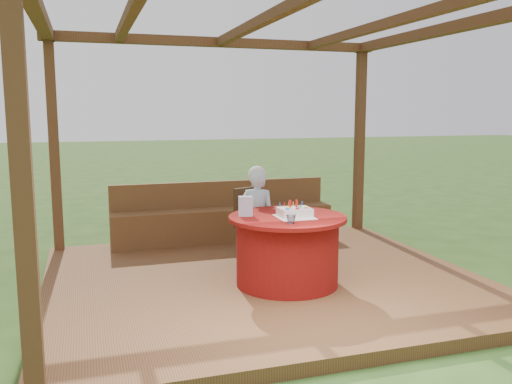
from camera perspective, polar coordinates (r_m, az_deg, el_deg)
ground at (r=5.92m, az=0.74°, el=-9.96°), size 60.00×60.00×0.00m
deck at (r=5.90m, az=0.74°, el=-9.41°), size 4.50×4.00×0.12m
pergola at (r=5.64m, az=0.79°, el=13.92°), size 4.50×4.00×2.72m
bench at (r=7.42m, az=-3.44°, el=-3.10°), size 3.00×0.42×0.80m
table at (r=5.54m, az=3.31°, el=-6.08°), size 1.19×1.19×0.71m
chair at (r=6.52m, az=-0.35°, el=-2.97°), size 0.52×0.52×0.85m
elderly_woman at (r=6.16m, az=0.11°, el=-2.42°), size 0.48×0.41×1.15m
birthday_cake at (r=5.39m, az=4.10°, el=-2.15°), size 0.36×0.36×0.17m
gift_bag at (r=5.44m, az=-1.11°, el=-1.51°), size 0.15×0.12×0.20m
drinking_glass at (r=5.08m, az=3.72°, el=-2.87°), size 0.10×0.10×0.09m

